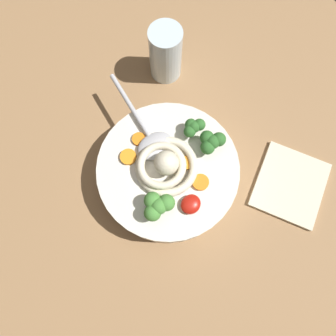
{
  "coord_description": "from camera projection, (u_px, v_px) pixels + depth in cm",
  "views": [
    {
      "loc": [
        6.49,
        11.09,
        57.87
      ],
      "look_at": [
        -3.14,
        1.94,
        9.76
      ],
      "focal_mm": 33.12,
      "sensor_mm": 36.0,
      "label": 1
    }
  ],
  "objects": [
    {
      "name": "soup_spoon",
      "position": [
        151.0,
        139.0,
        0.5
      ],
      "size": [
        7.96,
        17.48,
        1.6
      ],
      "rotation": [
        0.0,
        0.0,
        4.44
      ],
      "color": "#B7B7BC",
      "rests_on": "soup_bowl"
    },
    {
      "name": "noodle_pile",
      "position": [
        165.0,
        165.0,
        0.49
      ],
      "size": [
        11.1,
        10.89,
        4.46
      ],
      "color": "beige",
      "rests_on": "soup_bowl"
    },
    {
      "name": "chili_sauce_dollop",
      "position": [
        191.0,
        204.0,
        0.48
      ],
      "size": [
        3.27,
        2.94,
        1.47
      ],
      "primitive_type": "ellipsoid",
      "color": "#B2190F",
      "rests_on": "soup_bowl"
    },
    {
      "name": "broccoli_floret_right",
      "position": [
        211.0,
        142.0,
        0.49
      ],
      "size": [
        4.49,
        3.86,
        3.55
      ],
      "color": "#7A9E60",
      "rests_on": "soup_bowl"
    },
    {
      "name": "broccoli_floret_left",
      "position": [
        158.0,
        206.0,
        0.46
      ],
      "size": [
        5.07,
        4.36,
        4.01
      ],
      "color": "#7A9E60",
      "rests_on": "soup_bowl"
    },
    {
      "name": "table_slab",
      "position": [
        149.0,
        184.0,
        0.57
      ],
      "size": [
        112.0,
        112.0,
        3.51
      ],
      "primitive_type": "cube",
      "color": "#936D47",
      "rests_on": "ground"
    },
    {
      "name": "soup_bowl",
      "position": [
        168.0,
        173.0,
        0.53
      ],
      "size": [
        23.28,
        23.28,
        6.25
      ],
      "color": "silver",
      "rests_on": "table_slab"
    },
    {
      "name": "carrot_slice_extra_a",
      "position": [
        200.0,
        182.0,
        0.49
      ],
      "size": [
        2.67,
        2.67,
        0.67
      ],
      "primitive_type": "cylinder",
      "color": "orange",
      "rests_on": "soup_bowl"
    },
    {
      "name": "drinking_glass",
      "position": [
        166.0,
        54.0,
        0.56
      ],
      "size": [
        6.0,
        6.0,
        11.06
      ],
      "primitive_type": "cylinder",
      "color": "silver",
      "rests_on": "table_slab"
    },
    {
      "name": "carrot_slice_front",
      "position": [
        127.0,
        158.0,
        0.5
      ],
      "size": [
        2.67,
        2.67,
        0.63
      ],
      "primitive_type": "cylinder",
      "color": "orange",
      "rests_on": "soup_bowl"
    },
    {
      "name": "folded_napkin",
      "position": [
        290.0,
        185.0,
        0.55
      ],
      "size": [
        15.97,
        15.24,
        0.8
      ],
      "primitive_type": "cube",
      "rotation": [
        0.0,
        0.0,
        0.35
      ],
      "color": "beige",
      "rests_on": "table_slab"
    },
    {
      "name": "carrot_slice_near_spoon",
      "position": [
        139.0,
        139.0,
        0.51
      ],
      "size": [
        2.29,
        2.29,
        0.49
      ],
      "primitive_type": "cylinder",
      "color": "orange",
      "rests_on": "soup_bowl"
    },
    {
      "name": "broccoli_floret_beside_noodles",
      "position": [
        193.0,
        127.0,
        0.5
      ],
      "size": [
        3.87,
        3.33,
        3.06
      ],
      "color": "#7A9E60",
      "rests_on": "soup_bowl"
    },
    {
      "name": "carrot_slice_center",
      "position": [
        187.0,
        163.0,
        0.5
      ],
      "size": [
        2.21,
        2.21,
        0.61
      ],
      "primitive_type": "cylinder",
      "color": "orange",
      "rests_on": "soup_bowl"
    }
  ]
}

